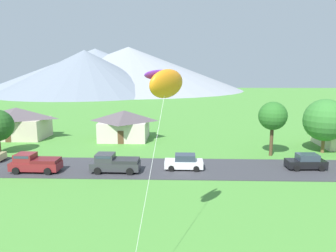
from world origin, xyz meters
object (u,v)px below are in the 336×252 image
Objects in this scene: house_left_center at (17,122)px; parked_car_white_west_end at (184,162)px; tree_right_of_center at (325,120)px; kite_flyer_with_kite at (165,87)px; tree_center at (273,116)px; parked_car_black_mid_west at (306,162)px; pickup_truck_charcoal_west_side at (114,163)px; pickup_truck_maroon_east_side at (35,163)px; house_leftmost at (124,124)px.

parked_car_white_west_end is at bearing -30.44° from house_left_center.
tree_right_of_center is 31.36m from kite_flyer_with_kite.
kite_flyer_with_kite is at bearing -95.19° from parked_car_white_west_end.
tree_center reaches higher than parked_car_black_mid_west.
pickup_truck_charcoal_west_side and pickup_truck_maroon_east_side have the same top height.
house_leftmost is 1.50× the size of pickup_truck_charcoal_west_side.
tree_center is at bearing 29.39° from parked_car_white_west_end.
pickup_truck_maroon_east_side is (-6.83, -17.09, -1.34)m from house_leftmost.
pickup_truck_maroon_east_side is (-16.10, -1.46, 0.19)m from parked_car_white_west_end.
parked_car_black_mid_west is at bearing -20.62° from house_left_center.
house_left_center is 39.24m from tree_center.
tree_center is 28.78m from pickup_truck_maroon_east_side.
tree_right_of_center reaches higher than pickup_truck_charcoal_west_side.
kite_flyer_with_kite is (7.87, -31.02, 7.51)m from house_leftmost.
tree_right_of_center is (45.38, -7.62, 1.81)m from house_left_center.
kite_flyer_with_kite is (-14.91, -15.96, 9.03)m from parked_car_black_mid_west.
parked_car_black_mid_west is (22.78, -15.06, -1.53)m from house_leftmost.
house_left_center is 2.30× the size of parked_car_black_mid_west.
house_leftmost is at bearing 95.92° from pickup_truck_charcoal_west_side.
house_left_center is at bearing 138.63° from pickup_truck_charcoal_west_side.
house_left_center is 1.37× the size of tree_right_of_center.
parked_car_black_mid_west is 23.63m from kite_flyer_with_kite.
house_leftmost is at bearing 155.75° from tree_center.
pickup_truck_maroon_east_side is at bearing -174.82° from parked_car_white_west_end.
parked_car_black_mid_west is at bearing 46.94° from kite_flyer_with_kite.
tree_center is 25.63m from kite_flyer_with_kite.
house_left_center is (-17.46, 0.08, 0.20)m from house_leftmost.
parked_car_black_mid_west is 0.39× the size of kite_flyer_with_kite.
parked_car_white_west_end is at bearing 9.13° from pickup_truck_charcoal_west_side.
pickup_truck_charcoal_west_side is at bearing -160.44° from tree_right_of_center.
parked_car_black_mid_west is 0.82× the size of pickup_truck_maroon_east_side.
parked_car_black_mid_west is at bearing 4.84° from pickup_truck_charcoal_west_side.
house_leftmost is 28.99m from tree_right_of_center.
house_left_center is 1.41× the size of tree_center.
tree_right_of_center is at bearing 13.21° from tree_center.
house_leftmost is at bearing 164.88° from tree_right_of_center.
parked_car_white_west_end and parked_car_black_mid_west have the same top height.
house_leftmost is 1.09× the size of tree_right_of_center.
tree_right_of_center is 1.68× the size of parked_car_black_mid_west.
pickup_truck_maroon_east_side reaches higher than parked_car_white_west_end.
house_left_center is at bearing 129.17° from kite_flyer_with_kite.
tree_right_of_center is at bearing -15.12° from house_leftmost.
tree_center reaches higher than house_left_center.
house_leftmost is 32.87m from kite_flyer_with_kite.
house_leftmost reaches higher than pickup_truck_charcoal_west_side.
tree_center is at bearing 21.92° from pickup_truck_charcoal_west_side.
parked_car_white_west_end is 0.38× the size of kite_flyer_with_kite.
house_left_center is at bearing 149.56° from parked_car_white_west_end.
tree_center is 0.97× the size of tree_right_of_center.
parked_car_white_west_end is at bearing -59.33° from house_leftmost.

